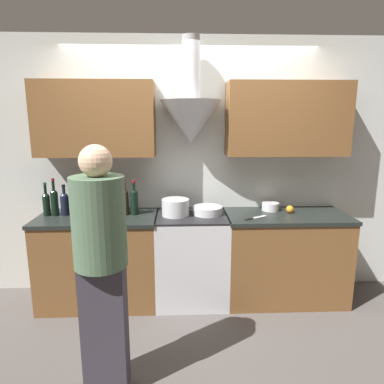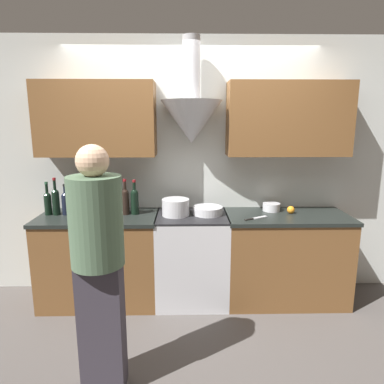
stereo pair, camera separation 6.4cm
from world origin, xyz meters
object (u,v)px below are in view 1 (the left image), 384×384
Objects in this scene: stock_pot at (175,207)px; wine_bottle_9 at (134,200)px; wine_bottle_1 at (54,201)px; orange_fruit at (290,209)px; wine_bottle_0 at (46,203)px; stove_range at (192,257)px; wine_bottle_6 at (105,201)px; wine_bottle_2 at (65,203)px; wine_bottle_4 at (84,202)px; person_foreground_left at (101,262)px; mixing_bowl at (207,210)px; saucepan at (270,207)px; wine_bottle_5 at (95,201)px; wine_bottle_3 at (73,201)px; wine_bottle_8 at (125,200)px; wine_bottle_7 at (115,200)px.

wine_bottle_9 is at bearing 172.60° from stock_pot.
orange_fruit is at bearing 0.09° from wine_bottle_1.
wine_bottle_0 is 0.84m from wine_bottle_9.
wine_bottle_6 reaches higher than stove_range.
wine_bottle_9 is at bearing 0.06° from wine_bottle_2.
wine_bottle_4 reaches higher than stove_range.
wine_bottle_0 reaches higher than stove_range.
stock_pot is (0.68, -0.06, -0.05)m from wine_bottle_6.
stove_range is 0.54× the size of person_foreground_left.
person_foreground_left is at bearing -92.83° from wine_bottle_9.
wine_bottle_1 is 1.48m from mixing_bowl.
wine_bottle_1 is 2.09× the size of saucepan.
orange_fruit is 0.20m from saucepan.
wine_bottle_2 is 1.07m from stock_pot.
wine_bottle_4 is 1.30m from person_foreground_left.
stock_pot is 1.24m from person_foreground_left.
wine_bottle_2 is (0.17, 0.01, -0.00)m from wine_bottle_0.
wine_bottle_4 is 0.89m from stock_pot.
wine_bottle_4 is 0.19× the size of person_foreground_left.
wine_bottle_5 is 1.21× the size of mixing_bowl.
wine_bottle_3 is 0.10m from wine_bottle_4.
wine_bottle_9 is (0.09, 0.01, -0.00)m from wine_bottle_8.
wine_bottle_0 reaches higher than saucepan.
wine_bottle_1 reaches higher than wine_bottle_8.
wine_bottle_9 is 1.17× the size of mixing_bowl.
wine_bottle_7 is at bearing -6.52° from wine_bottle_6.
person_foreground_left is (0.70, -1.20, -0.12)m from wine_bottle_1.
wine_bottle_8 is at bearing -0.63° from wine_bottle_2.
wine_bottle_9 is 4.58× the size of orange_fruit.
wine_bottle_0 is 0.66m from wine_bottle_7.
stock_pot is (0.49, -0.04, -0.06)m from wine_bottle_8.
wine_bottle_1 is 1.15× the size of wine_bottle_4.
wine_bottle_7 is 0.90m from mixing_bowl.
wine_bottle_9 reaches higher than stove_range.
wine_bottle_7 reaches higher than wine_bottle_0.
wine_bottle_3 is at bearing -176.91° from saucepan.
wine_bottle_1 is 0.48m from wine_bottle_6.
wine_bottle_6 is 0.97× the size of wine_bottle_8.
wine_bottle_5 is 0.10m from wine_bottle_6.
mixing_bowl is (1.20, -0.04, -0.09)m from wine_bottle_4.
wine_bottle_4 is 4.28× the size of orange_fruit.
stock_pot reaches higher than orange_fruit.
person_foreground_left is (-0.06, -1.21, -0.11)m from wine_bottle_9.
wine_bottle_2 is at bearing 179.37° from wine_bottle_8.
wine_bottle_7 reaches higher than wine_bottle_4.
wine_bottle_3 reaches higher than saucepan.
saucepan is 1.93m from person_foreground_left.
wine_bottle_8 reaches higher than wine_bottle_6.
wine_bottle_3 reaches higher than wine_bottle_8.
wine_bottle_1 is 2.13m from saucepan.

